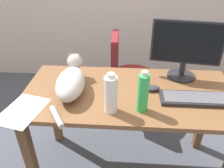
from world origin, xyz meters
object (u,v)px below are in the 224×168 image
object	(u,v)px
monitor	(186,48)
cat	(71,81)
keyboard	(196,99)
spray_bottle	(143,93)
office_chair	(128,84)
water_bottle	(111,94)
computer_mouse	(152,88)

from	to	relation	value
monitor	cat	world-z (taller)	monitor
monitor	keyboard	distance (m)	0.37
monitor	keyboard	size ratio (longest dim) A/B	1.09
keyboard	spray_bottle	distance (m)	0.38
office_chair	cat	bearing A→B (deg)	-117.28
keyboard	cat	world-z (taller)	cat
office_chair	water_bottle	size ratio (longest dim) A/B	3.59
cat	computer_mouse	bearing A→B (deg)	5.10
monitor	water_bottle	size ratio (longest dim) A/B	1.93
cat	spray_bottle	bearing A→B (deg)	-20.26
cat	water_bottle	world-z (taller)	water_bottle
office_chair	monitor	distance (m)	0.87
cat	office_chair	bearing A→B (deg)	62.72
monitor	spray_bottle	world-z (taller)	monitor
keyboard	computer_mouse	xyz separation A→B (m)	(-0.27, 0.10, 0.00)
cat	computer_mouse	world-z (taller)	cat
computer_mouse	office_chair	bearing A→B (deg)	102.15
keyboard	water_bottle	distance (m)	0.55
keyboard	computer_mouse	world-z (taller)	computer_mouse
monitor	spray_bottle	xyz separation A→B (m)	(-0.31, -0.41, -0.11)
water_bottle	cat	bearing A→B (deg)	145.57
water_bottle	office_chair	bearing A→B (deg)	83.39
office_chair	spray_bottle	distance (m)	1.03
cat	monitor	bearing A→B (deg)	17.97
keyboard	spray_bottle	world-z (taller)	spray_bottle
computer_mouse	water_bottle	bearing A→B (deg)	-137.48
office_chair	keyboard	size ratio (longest dim) A/B	2.03
keyboard	water_bottle	size ratio (longest dim) A/B	1.77
office_chair	keyboard	bearing A→B (deg)	-62.17
keyboard	computer_mouse	size ratio (longest dim) A/B	4.00
cat	spray_bottle	xyz separation A→B (m)	(0.45, -0.17, 0.04)
water_bottle	computer_mouse	bearing A→B (deg)	42.52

